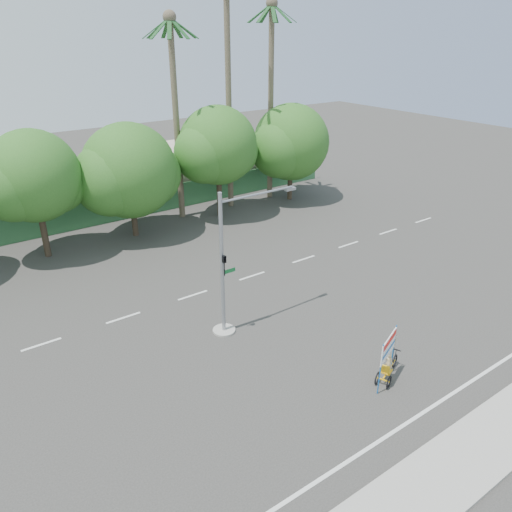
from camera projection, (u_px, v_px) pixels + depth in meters
ground at (318, 353)px, 22.53m from camera, size 120.00×120.00×0.00m
sidewalk_near at (467, 458)px, 16.97m from camera, size 50.00×2.40×0.12m
fence at (128, 206)px, 37.96m from camera, size 38.00×0.08×2.00m
building_right at (191, 167)px, 45.19m from camera, size 14.00×8.00×3.60m
tree_left at (33, 180)px, 29.95m from camera, size 6.66×5.60×8.07m
tree_center at (129, 174)px, 33.37m from camera, size 7.62×6.40×7.85m
tree_right at (217, 148)px, 36.76m from camera, size 6.90×5.80×8.36m
tree_far_right at (291, 145)px, 40.72m from camera, size 7.38×6.20×7.94m
palm_tall at (228, 71)px, 36.76m from camera, size 3.73×3.79×17.45m
palm_mid at (271, 82)px, 39.33m from camera, size 3.73×3.79×15.45m
palm_short at (175, 98)px, 35.05m from camera, size 3.73×3.79×14.45m
traffic_signal at (228, 276)px, 23.08m from camera, size 4.72×1.10×7.00m
trike_billboard at (388, 361)px, 20.44m from camera, size 2.29×1.12×2.41m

